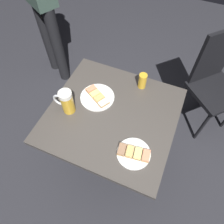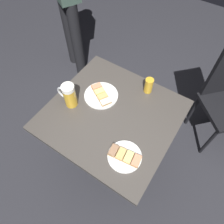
{
  "view_description": "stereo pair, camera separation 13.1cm",
  "coord_description": "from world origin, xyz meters",
  "px_view_note": "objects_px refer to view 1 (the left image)",
  "views": [
    {
      "loc": [
        0.28,
        -0.67,
        1.82
      ],
      "look_at": [
        0.0,
        0.0,
        0.72
      ],
      "focal_mm": 33.48,
      "sensor_mm": 36.0,
      "label": 1
    },
    {
      "loc": [
        0.4,
        -0.6,
        1.82
      ],
      "look_at": [
        0.0,
        0.0,
        0.72
      ],
      "focal_mm": 33.48,
      "sensor_mm": 36.0,
      "label": 2
    }
  ],
  "objects_px": {
    "plate_far": "(134,153)",
    "beer_mug": "(66,102)",
    "cafe_chair": "(214,79)",
    "plate_near": "(97,97)",
    "beer_glass_small": "(142,81)"
  },
  "relations": [
    {
      "from": "plate_far",
      "to": "cafe_chair",
      "type": "bearing_deg",
      "value": 68.1
    },
    {
      "from": "plate_near",
      "to": "plate_far",
      "type": "height_order",
      "value": "same"
    },
    {
      "from": "plate_far",
      "to": "cafe_chair",
      "type": "xyz_separation_m",
      "value": [
        0.38,
        0.96,
        -0.19
      ]
    },
    {
      "from": "beer_glass_small",
      "to": "beer_mug",
      "type": "bearing_deg",
      "value": -134.87
    },
    {
      "from": "plate_far",
      "to": "cafe_chair",
      "type": "relative_size",
      "value": 0.21
    },
    {
      "from": "plate_near",
      "to": "plate_far",
      "type": "relative_size",
      "value": 1.18
    },
    {
      "from": "cafe_chair",
      "to": "plate_near",
      "type": "bearing_deg",
      "value": -4.31
    },
    {
      "from": "plate_near",
      "to": "beer_mug",
      "type": "bearing_deg",
      "value": -128.91
    },
    {
      "from": "plate_far",
      "to": "beer_mug",
      "type": "relative_size",
      "value": 1.11
    },
    {
      "from": "plate_near",
      "to": "beer_glass_small",
      "type": "distance_m",
      "value": 0.32
    },
    {
      "from": "plate_far",
      "to": "beer_mug",
      "type": "distance_m",
      "value": 0.51
    },
    {
      "from": "plate_near",
      "to": "beer_mug",
      "type": "distance_m",
      "value": 0.22
    },
    {
      "from": "beer_glass_small",
      "to": "cafe_chair",
      "type": "distance_m",
      "value": 0.72
    },
    {
      "from": "beer_mug",
      "to": "beer_glass_small",
      "type": "xyz_separation_m",
      "value": [
        0.37,
        0.37,
        -0.03
      ]
    },
    {
      "from": "plate_far",
      "to": "beer_glass_small",
      "type": "xyz_separation_m",
      "value": [
        -0.12,
        0.49,
        0.04
      ]
    }
  ]
}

